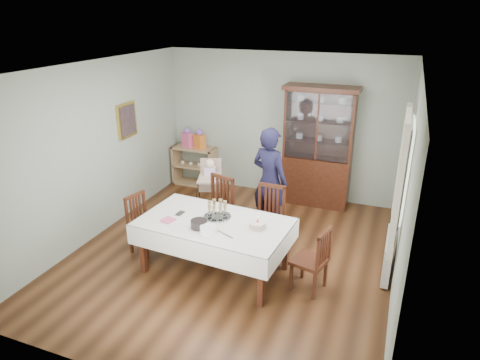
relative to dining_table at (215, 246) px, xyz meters
The scene contains 25 objects.
floor 0.61m from the dining_table, 82.19° to the left, with size 5.00×5.00×0.00m, color #593319.
room_shell 1.65m from the dining_table, 86.34° to the left, with size 5.00×5.00×5.00m.
dining_table is the anchor object (origin of this frame).
china_cabinet 2.94m from the dining_table, 73.36° to the left, with size 1.30×0.48×2.18m.
sideboard 3.22m from the dining_table, 121.57° to the left, with size 0.90×0.38×0.80m.
picture_frame 2.80m from the dining_table, 149.62° to the left, with size 0.04×0.48×0.58m, color gold.
window 2.68m from the dining_table, 18.50° to the left, with size 0.04×1.02×1.22m, color white.
curtain_left 2.47m from the dining_table, ahead, with size 0.07×0.30×1.55m, color silver.
curtain_right 2.83m from the dining_table, 31.90° to the left, with size 0.07×0.30×1.55m, color silver.
radiator 2.35m from the dining_table, 18.96° to the left, with size 0.10×0.80×0.55m, color white.
chair_far_left 0.87m from the dining_table, 113.49° to the left, with size 0.56×0.56×1.02m.
chair_far_right 0.96m from the dining_table, 59.25° to the left, with size 0.45×0.45×0.98m.
chair_end_left 1.19m from the dining_table, behind, with size 0.48×0.48×0.89m.
chair_end_right 1.32m from the dining_table, ahead, with size 0.48×0.48×0.89m.
woman 1.50m from the dining_table, 76.29° to the left, with size 0.63×0.42×1.74m, color black.
high_chair 1.58m from the dining_table, 116.57° to the left, with size 0.61×0.61×1.09m.
champagne_tray 0.46m from the dining_table, 92.47° to the left, with size 0.37×0.37×0.23m.
birthday_cake 0.74m from the dining_table, ahead, with size 0.26×0.26×0.18m.
plate_stack_dark 0.49m from the dining_table, 116.58° to the right, with size 0.22×0.22×0.10m, color black.
plate_stack_white 0.53m from the dining_table, 78.08° to the right, with size 0.22×0.22×0.09m, color white.
napkin_stack 0.73m from the dining_table, 160.52° to the right, with size 0.15×0.15×0.02m, color #DC5183.
cutlery 0.69m from the dining_table, behind, with size 0.11×0.16×0.01m, color silver, non-canonical shape.
cake_knife 0.55m from the dining_table, 44.68° to the right, with size 0.27×0.02×0.01m, color silver.
gift_bag_pink 3.33m from the dining_table, 123.68° to the left, with size 0.24×0.20×0.39m.
gift_bag_orange 3.19m from the dining_table, 119.59° to the left, with size 0.25×0.22×0.39m.
Camera 1 is at (2.09, -5.07, 3.39)m, focal length 32.00 mm.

